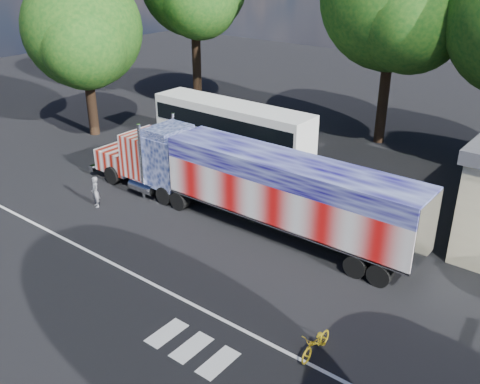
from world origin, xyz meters
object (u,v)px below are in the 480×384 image
Objects in this scene: bicycle at (316,343)px; semi_truck at (246,182)px; woman at (95,192)px; coach_bus at (232,128)px; tree_w_a at (83,30)px.

semi_truck is at bearing 141.37° from bicycle.
woman reaches higher than bicycle.
coach_bus is 10.69m from woman.
tree_w_a is (-9.65, 7.48, 6.54)m from woman.
tree_w_a is (-16.90, 3.98, 5.22)m from semi_truck.
semi_truck is at bearing 47.32° from woman.
coach_bus reaches higher than woman.
bicycle is (14.89, -2.61, -0.38)m from woman.
woman is 0.96× the size of bicycle.
coach_bus is at bearing 137.24° from bicycle.
woman is at bearing -37.80° from tree_w_a.
tree_w_a reaches higher than bicycle.
tree_w_a reaches higher than woman.
semi_truck is 9.76m from coach_bus.
coach_bus is 6.91× the size of woman.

